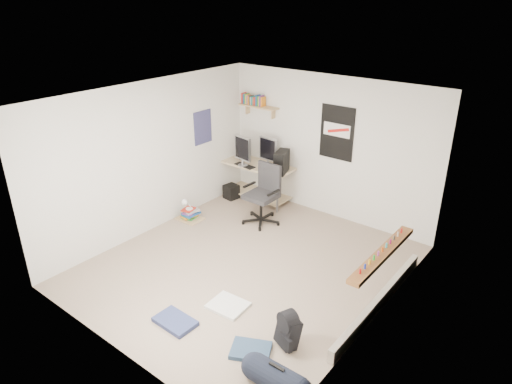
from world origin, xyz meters
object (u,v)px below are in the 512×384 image
Objects in this scene: duffel_bag at (276,379)px; office_chair at (261,197)px; backpack at (288,331)px; desk at (255,180)px; book_stack at (190,211)px.

office_chair is at bearing 129.11° from duffel_bag.
backpack is 0.65m from duffel_bag.
desk is at bearing 155.68° from backpack.
duffel_bag is at bearing -47.75° from office_chair.
office_chair reaches higher than duffel_bag.
book_stack is at bearing 176.55° from backpack.
backpack is (2.84, -3.00, -0.16)m from desk.
backpack is at bearing 113.25° from duffel_bag.
desk is 2.78× the size of duffel_bag.
book_stack is (-1.07, -0.69, -0.34)m from office_chair.
desk reaches higher than book_stack.
duffel_bag is (2.37, -2.82, -0.35)m from office_chair.
office_chair is 3.70m from duffel_bag.
backpack is (2.10, -2.22, -0.29)m from office_chair.
desk reaches higher than duffel_bag.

